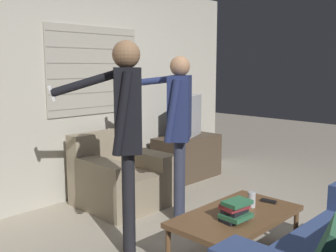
{
  "coord_description": "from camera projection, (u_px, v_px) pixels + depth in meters",
  "views": [
    {
      "loc": [
        -2.55,
        -1.87,
        1.55
      ],
      "look_at": [
        0.02,
        0.6,
        1.0
      ],
      "focal_mm": 42.0,
      "sensor_mm": 36.0,
      "label": 1
    }
  ],
  "objects": [
    {
      "name": "tv_stand",
      "position": [
        187.0,
        157.0,
        5.45
      ],
      "size": [
        0.94,
        0.49,
        0.59
      ],
      "color": "#4C3D2D",
      "rests_on": "ground_plane"
    },
    {
      "name": "wall_back",
      "position": [
        78.0,
        89.0,
        4.53
      ],
      "size": [
        5.2,
        0.08,
        2.55
      ],
      "color": "#BCB7A8",
      "rests_on": "ground_plane"
    },
    {
      "name": "coffee_table",
      "position": [
        236.0,
        218.0,
        3.09
      ],
      "size": [
        1.09,
        0.6,
        0.4
      ],
      "color": "brown",
      "rests_on": "ground_plane"
    },
    {
      "name": "soda_can",
      "position": [
        252.0,
        199.0,
        3.23
      ],
      "size": [
        0.07,
        0.07,
        0.13
      ],
      "color": "silver",
      "rests_on": "coffee_table"
    },
    {
      "name": "armchair_beige",
      "position": [
        120.0,
        177.0,
        4.42
      ],
      "size": [
        0.88,
        0.88,
        0.8
      ],
      "rotation": [
        0.0,
        0.0,
        3.14
      ],
      "color": "gray",
      "rests_on": "ground_plane"
    },
    {
      "name": "tv",
      "position": [
        187.0,
        116.0,
        5.37
      ],
      "size": [
        0.67,
        0.42,
        0.56
      ],
      "rotation": [
        0.0,
        0.0,
        3.52
      ],
      "color": "#B2B2B7",
      "rests_on": "tv_stand"
    },
    {
      "name": "person_left_standing",
      "position": [
        126.0,
        121.0,
        3.11
      ],
      "size": [
        0.58,
        0.79,
        1.74
      ],
      "rotation": [
        0.0,
        0.0,
        0.92
      ],
      "color": "black",
      "rests_on": "ground_plane"
    },
    {
      "name": "ground_plane",
      "position": [
        217.0,
        250.0,
        3.33
      ],
      "size": [
        16.0,
        16.0,
        0.0
      ],
      "primitive_type": "plane",
      "color": "#B2A893"
    },
    {
      "name": "spare_remote",
      "position": [
        269.0,
        201.0,
        3.34
      ],
      "size": [
        0.06,
        0.13,
        0.02
      ],
      "rotation": [
        0.0,
        0.0,
        0.15
      ],
      "color": "black",
      "rests_on": "coffee_table"
    },
    {
      "name": "book_stack",
      "position": [
        235.0,
        211.0,
        2.93
      ],
      "size": [
        0.23,
        0.2,
        0.16
      ],
      "color": "black",
      "rests_on": "coffee_table"
    },
    {
      "name": "person_right_standing",
      "position": [
        178.0,
        117.0,
        3.87
      ],
      "size": [
        0.52,
        0.85,
        1.64
      ],
      "rotation": [
        0.0,
        0.0,
        0.63
      ],
      "color": "#33384C",
      "rests_on": "ground_plane"
    }
  ]
}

